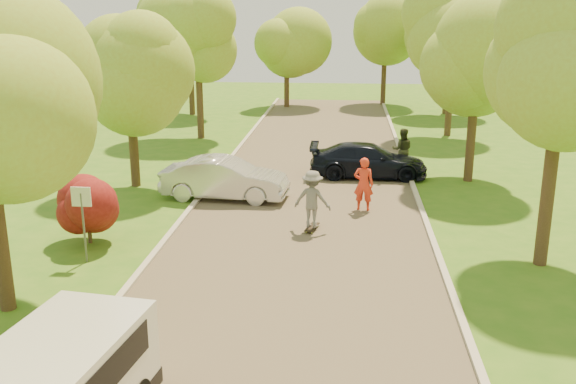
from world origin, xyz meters
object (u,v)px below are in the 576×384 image
(street_sign, at_px, (82,209))
(dark_sedan, at_px, (368,160))
(person_olive, at_px, (402,150))
(skateboarder, at_px, (312,199))
(person_striped, at_px, (364,184))
(silver_sedan, at_px, (225,179))
(longboard, at_px, (312,227))

(street_sign, relative_size, dark_sedan, 0.44)
(dark_sedan, height_order, person_olive, person_olive)
(skateboarder, distance_m, person_striped, 2.84)
(silver_sedan, relative_size, dark_sedan, 0.95)
(street_sign, xyz_separation_m, dark_sedan, (8.10, 10.27, -0.85))
(person_striped, relative_size, person_olive, 1.02)
(skateboarder, bearing_deg, silver_sedan, -30.67)
(dark_sedan, bearing_deg, street_sign, 141.56)
(longboard, height_order, person_striped, person_striped)
(skateboarder, height_order, person_olive, skateboarder)
(silver_sedan, distance_m, skateboarder, 4.75)
(silver_sedan, distance_m, person_striped, 5.19)
(silver_sedan, distance_m, longboard, 4.79)
(person_striped, xyz_separation_m, person_olive, (1.80, 5.99, -0.02))
(street_sign, xyz_separation_m, skateboarder, (6.14, 3.25, -0.52))
(silver_sedan, bearing_deg, longboard, -128.95)
(street_sign, height_order, person_olive, street_sign)
(street_sign, relative_size, skateboarder, 1.18)
(skateboarder, bearing_deg, person_olive, -99.66)
(dark_sedan, bearing_deg, skateboarder, 164.21)
(silver_sedan, distance_m, person_olive, 8.53)
(silver_sedan, relative_size, person_striped, 2.45)
(street_sign, relative_size, person_striped, 1.14)
(dark_sedan, bearing_deg, person_striped, 176.20)
(skateboarder, relative_size, person_olive, 0.99)
(longboard, bearing_deg, person_olive, -99.66)
(longboard, height_order, person_olive, person_olive)
(dark_sedan, relative_size, skateboarder, 2.66)
(street_sign, height_order, silver_sedan, street_sign)
(silver_sedan, bearing_deg, street_sign, 162.21)
(person_olive, bearing_deg, longboard, 70.60)
(dark_sedan, relative_size, person_striped, 2.57)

